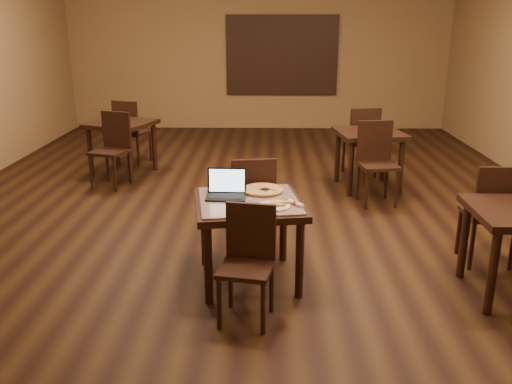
{
  "coord_description": "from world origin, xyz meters",
  "views": [
    {
      "loc": [
        0.2,
        -6.75,
        2.25
      ],
      "look_at": [
        0.11,
        -2.34,
        0.85
      ],
      "focal_mm": 38.0,
      "sensor_mm": 36.0,
      "label": 1
    }
  ],
  "objects_px": {
    "pizza_pan": "(263,191)",
    "other_table_b_chair_near": "(113,145)",
    "laptop": "(227,189)",
    "other_table_b_chair_far": "(130,128)",
    "chair_main_far": "(252,199)",
    "other_table_a_chair_far": "(362,138)",
    "tiled_table": "(249,211)",
    "chair_main_near": "(248,256)",
    "other_table_a": "(369,141)",
    "other_table_c_chair_far": "(493,209)",
    "other_table_b": "(122,131)",
    "other_table_a_chair_near": "(376,157)"
  },
  "relations": [
    {
      "from": "other_table_a",
      "to": "other_table_b_chair_near",
      "type": "xyz_separation_m",
      "value": [
        -3.56,
        0.06,
        -0.08
      ]
    },
    {
      "from": "pizza_pan",
      "to": "other_table_b_chair_far",
      "type": "relative_size",
      "value": 0.33
    },
    {
      "from": "other_table_a",
      "to": "other_table_b_chair_near",
      "type": "height_order",
      "value": "other_table_b_chair_near"
    },
    {
      "from": "tiled_table",
      "to": "other_table_b",
      "type": "bearing_deg",
      "value": 111.17
    },
    {
      "from": "other_table_b_chair_far",
      "to": "other_table_a",
      "type": "bearing_deg",
      "value": 179.84
    },
    {
      "from": "tiled_table",
      "to": "chair_main_far",
      "type": "xyz_separation_m",
      "value": [
        0.01,
        0.61,
        -0.1
      ]
    },
    {
      "from": "other_table_a_chair_far",
      "to": "other_table_b_chair_near",
      "type": "xyz_separation_m",
      "value": [
        -3.58,
        -0.54,
        -0.0
      ]
    },
    {
      "from": "chair_main_near",
      "to": "chair_main_far",
      "type": "relative_size",
      "value": 0.91
    },
    {
      "from": "tiled_table",
      "to": "chair_main_near",
      "type": "height_order",
      "value": "chair_main_near"
    },
    {
      "from": "chair_main_far",
      "to": "laptop",
      "type": "height_order",
      "value": "laptop"
    },
    {
      "from": "other_table_a_chair_far",
      "to": "other_table_b",
      "type": "xyz_separation_m",
      "value": [
        -3.61,
        0.07,
        0.08
      ]
    },
    {
      "from": "other_table_b_chair_near",
      "to": "other_table_c_chair_far",
      "type": "xyz_separation_m",
      "value": [
        4.27,
        -2.58,
        -0.02
      ]
    },
    {
      "from": "chair_main_near",
      "to": "other_table_b_chair_far",
      "type": "relative_size",
      "value": 0.88
    },
    {
      "from": "pizza_pan",
      "to": "other_table_a_chair_near",
      "type": "relative_size",
      "value": 0.33
    },
    {
      "from": "other_table_a_chair_far",
      "to": "other_table_c_chair_far",
      "type": "distance_m",
      "value": 3.2
    },
    {
      "from": "laptop",
      "to": "other_table_c_chair_far",
      "type": "height_order",
      "value": "other_table_c_chair_far"
    },
    {
      "from": "chair_main_far",
      "to": "other_table_a_chair_far",
      "type": "height_order",
      "value": "other_table_a_chair_far"
    },
    {
      "from": "laptop",
      "to": "other_table_b_chair_near",
      "type": "relative_size",
      "value": 0.34
    },
    {
      "from": "chair_main_far",
      "to": "other_table_a_chair_far",
      "type": "xyz_separation_m",
      "value": [
        1.56,
        2.86,
        0.03
      ]
    },
    {
      "from": "other_table_b_chair_near",
      "to": "other_table_b_chair_far",
      "type": "relative_size",
      "value": 1.0
    },
    {
      "from": "chair_main_near",
      "to": "other_table_a_chair_far",
      "type": "bearing_deg",
      "value": 80.25
    },
    {
      "from": "other_table_a_chair_far",
      "to": "other_table_b",
      "type": "relative_size",
      "value": 0.95
    },
    {
      "from": "other_table_a",
      "to": "other_table_a_chair_near",
      "type": "height_order",
      "value": "other_table_a_chair_near"
    },
    {
      "from": "chair_main_far",
      "to": "other_table_a",
      "type": "bearing_deg",
      "value": -133.81
    },
    {
      "from": "pizza_pan",
      "to": "other_table_c_chair_far",
      "type": "distance_m",
      "value": 2.16
    },
    {
      "from": "other_table_a_chair_near",
      "to": "other_table_b_chair_near",
      "type": "xyz_separation_m",
      "value": [
        -3.55,
        0.67,
        -0.0
      ]
    },
    {
      "from": "chair_main_far",
      "to": "other_table_a_chair_far",
      "type": "relative_size",
      "value": 0.96
    },
    {
      "from": "pizza_pan",
      "to": "other_table_a",
      "type": "distance_m",
      "value": 3.0
    },
    {
      "from": "tiled_table",
      "to": "other_table_b",
      "type": "relative_size",
      "value": 0.96
    },
    {
      "from": "other_table_c_chair_far",
      "to": "pizza_pan",
      "type": "bearing_deg",
      "value": 3.59
    },
    {
      "from": "pizza_pan",
      "to": "other_table_b",
      "type": "bearing_deg",
      "value": 123.13
    },
    {
      "from": "chair_main_near",
      "to": "other_table_a_chair_far",
      "type": "xyz_separation_m",
      "value": [
        1.55,
        4.1,
        0.07
      ]
    },
    {
      "from": "laptop",
      "to": "other_table_a_chair_far",
      "type": "height_order",
      "value": "other_table_a_chair_far"
    },
    {
      "from": "other_table_b",
      "to": "other_table_c_chair_far",
      "type": "xyz_separation_m",
      "value": [
        4.3,
        -3.19,
        -0.1
      ]
    },
    {
      "from": "chair_main_far",
      "to": "other_table_b_chair_near",
      "type": "xyz_separation_m",
      "value": [
        -2.02,
        2.32,
        0.02
      ]
    },
    {
      "from": "chair_main_near",
      "to": "other_table_b",
      "type": "height_order",
      "value": "chair_main_near"
    },
    {
      "from": "pizza_pan",
      "to": "other_table_c_chair_far",
      "type": "height_order",
      "value": "other_table_c_chair_far"
    },
    {
      "from": "pizza_pan",
      "to": "other_table_b_chair_far",
      "type": "height_order",
      "value": "other_table_b_chair_far"
    },
    {
      "from": "tiled_table",
      "to": "laptop",
      "type": "relative_size",
      "value": 2.96
    },
    {
      "from": "chair_main_far",
      "to": "other_table_b_chair_near",
      "type": "relative_size",
      "value": 0.96
    },
    {
      "from": "laptop",
      "to": "pizza_pan",
      "type": "height_order",
      "value": "laptop"
    },
    {
      "from": "other_table_a",
      "to": "other_table_a_chair_far",
      "type": "xyz_separation_m",
      "value": [
        0.01,
        0.61,
        -0.08
      ]
    },
    {
      "from": "chair_main_far",
      "to": "laptop",
      "type": "xyz_separation_m",
      "value": [
        -0.21,
        -0.51,
        0.26
      ]
    },
    {
      "from": "tiled_table",
      "to": "other_table_c_chair_far",
      "type": "bearing_deg",
      "value": 0.05
    },
    {
      "from": "other_table_b",
      "to": "other_table_b_chair_near",
      "type": "xyz_separation_m",
      "value": [
        0.03,
        -0.61,
        -0.08
      ]
    },
    {
      "from": "chair_main_near",
      "to": "other_table_a_chair_far",
      "type": "distance_m",
      "value": 4.38
    },
    {
      "from": "other_table_a_chair_far",
      "to": "tiled_table",
      "type": "bearing_deg",
      "value": 58.24
    },
    {
      "from": "other_table_b",
      "to": "other_table_b_chair_far",
      "type": "distance_m",
      "value": 0.62
    },
    {
      "from": "pizza_pan",
      "to": "other_table_b_chair_near",
      "type": "bearing_deg",
      "value": 128.29
    },
    {
      "from": "pizza_pan",
      "to": "other_table_a_chair_far",
      "type": "height_order",
      "value": "other_table_a_chair_far"
    }
  ]
}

